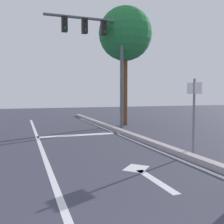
% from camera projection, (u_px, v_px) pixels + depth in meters
% --- Properties ---
extents(lane_line_center, '(0.12, 20.00, 0.01)m').
position_uv_depth(lane_line_center, '(45.00, 158.00, 6.40)').
color(lane_line_center, silver).
rests_on(lane_line_center, ground).
extents(lane_line_curbside, '(0.12, 20.00, 0.01)m').
position_uv_depth(lane_line_curbside, '(154.00, 149.00, 7.45)').
color(lane_line_curbside, silver).
rests_on(lane_line_curbside, ground).
extents(stop_bar, '(3.27, 0.40, 0.01)m').
position_uv_depth(stop_bar, '(80.00, 135.00, 10.01)').
color(stop_bar, silver).
rests_on(stop_bar, ground).
extents(lane_arrow_stem, '(0.16, 1.40, 0.01)m').
position_uv_depth(lane_arrow_stem, '(156.00, 181.00, 4.71)').
color(lane_arrow_stem, silver).
rests_on(lane_arrow_stem, ground).
extents(lane_arrow_head, '(0.71, 0.71, 0.01)m').
position_uv_depth(lane_arrow_head, '(136.00, 168.00, 5.51)').
color(lane_arrow_head, silver).
rests_on(lane_arrow_head, ground).
extents(curb_strip, '(0.24, 24.00, 0.14)m').
position_uv_depth(curb_strip, '(161.00, 146.00, 7.53)').
color(curb_strip, '#A2979D').
rests_on(curb_strip, ground).
extents(traffic_signal_mast, '(3.66, 0.34, 5.45)m').
position_uv_depth(traffic_signal_mast, '(101.00, 45.00, 11.60)').
color(traffic_signal_mast, '#505B60').
rests_on(traffic_signal_mast, ground).
extents(street_sign_post, '(0.16, 0.43, 2.02)m').
position_uv_depth(street_sign_post, '(194.00, 105.00, 6.71)').
color(street_sign_post, slate).
rests_on(street_sign_post, ground).
extents(roadside_tree, '(2.72, 2.72, 6.05)m').
position_uv_depth(roadside_tree, '(125.00, 34.00, 12.90)').
color(roadside_tree, brown).
rests_on(roadside_tree, ground).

